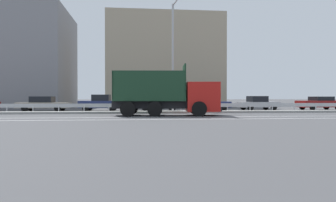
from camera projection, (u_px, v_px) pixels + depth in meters
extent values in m
plane|color=#424244|center=(188.00, 115.00, 24.87)|extent=(320.00, 320.00, 0.00)
cube|color=silver|center=(168.00, 117.00, 21.74)|extent=(66.61, 0.16, 0.01)
cube|color=silver|center=(172.00, 119.00, 19.48)|extent=(66.61, 0.16, 0.01)
cube|color=gray|center=(183.00, 112.00, 27.10)|extent=(36.63, 1.10, 0.18)
cube|color=#9EA0A5|center=(181.00, 105.00, 28.35)|extent=(66.61, 0.04, 0.32)
cylinder|color=#ADADB2|center=(7.00, 109.00, 26.78)|extent=(0.09, 0.09, 0.62)
cylinder|color=#ADADB2|center=(33.00, 109.00, 27.00)|extent=(0.09, 0.09, 0.62)
cylinder|color=#ADADB2|center=(59.00, 109.00, 27.23)|extent=(0.09, 0.09, 0.62)
cylinder|color=#ADADB2|center=(84.00, 109.00, 27.46)|extent=(0.09, 0.09, 0.62)
cylinder|color=#ADADB2|center=(109.00, 109.00, 27.68)|extent=(0.09, 0.09, 0.62)
cylinder|color=#ADADB2|center=(133.00, 109.00, 27.91)|extent=(0.09, 0.09, 0.62)
cylinder|color=#ADADB2|center=(157.00, 109.00, 28.13)|extent=(0.09, 0.09, 0.62)
cylinder|color=#ADADB2|center=(181.00, 109.00, 28.36)|extent=(0.09, 0.09, 0.62)
cylinder|color=#ADADB2|center=(204.00, 109.00, 28.58)|extent=(0.09, 0.09, 0.62)
cylinder|color=#ADADB2|center=(227.00, 109.00, 28.81)|extent=(0.09, 0.09, 0.62)
cylinder|color=#ADADB2|center=(250.00, 109.00, 29.04)|extent=(0.09, 0.09, 0.62)
cylinder|color=#ADADB2|center=(272.00, 108.00, 29.26)|extent=(0.09, 0.09, 0.62)
cylinder|color=#ADADB2|center=(294.00, 108.00, 29.49)|extent=(0.09, 0.09, 0.62)
cylinder|color=#ADADB2|center=(316.00, 108.00, 29.71)|extent=(0.09, 0.09, 0.62)
cube|color=red|center=(202.00, 97.00, 23.55)|extent=(2.49, 2.68, 2.07)
cube|color=black|center=(218.00, 92.00, 23.56)|extent=(0.23, 2.12, 0.79)
cube|color=black|center=(218.00, 109.00, 23.58)|extent=(0.33, 2.42, 0.24)
cube|color=black|center=(150.00, 105.00, 23.51)|extent=(5.38, 1.86, 0.53)
cube|color=#193823|center=(150.00, 100.00, 23.50)|extent=(5.27, 2.84, 0.12)
cube|color=#193823|center=(150.00, 86.00, 24.63)|extent=(5.05, 0.58, 1.98)
cube|color=#193823|center=(149.00, 85.00, 22.36)|extent=(5.05, 0.58, 1.98)
cube|color=#193823|center=(184.00, 82.00, 23.52)|extent=(0.33, 2.37, 2.47)
cube|color=#193823|center=(115.00, 86.00, 23.46)|extent=(0.33, 2.37, 1.98)
cylinder|color=black|center=(196.00, 108.00, 24.77)|extent=(1.07, 0.42, 1.04)
cylinder|color=black|center=(199.00, 109.00, 22.35)|extent=(1.07, 0.42, 1.04)
cylinder|color=black|center=(156.00, 108.00, 24.73)|extent=(1.07, 0.42, 1.04)
cylinder|color=black|center=(155.00, 109.00, 22.31)|extent=(1.07, 0.42, 1.04)
cylinder|color=black|center=(131.00, 108.00, 24.70)|extent=(1.07, 0.42, 1.04)
cylinder|color=black|center=(128.00, 109.00, 22.28)|extent=(1.07, 0.42, 1.04)
cylinder|color=white|center=(206.00, 111.00, 27.31)|extent=(0.16, 0.16, 0.35)
cylinder|color=black|center=(206.00, 107.00, 27.30)|extent=(0.16, 0.16, 0.35)
cylinder|color=white|center=(206.00, 102.00, 27.30)|extent=(0.16, 0.16, 0.35)
cylinder|color=black|center=(206.00, 98.00, 27.29)|extent=(0.16, 0.16, 0.35)
cylinder|color=white|center=(206.00, 94.00, 27.29)|extent=(0.16, 0.16, 0.35)
cylinder|color=#1E4CB2|center=(206.00, 88.00, 27.28)|extent=(0.62, 0.03, 0.62)
cylinder|color=white|center=(206.00, 88.00, 27.28)|extent=(0.67, 0.02, 0.67)
cylinder|color=#ADADB2|center=(173.00, 59.00, 27.11)|extent=(0.18, 0.18, 9.04)
cylinder|color=#ADADB2|center=(176.00, 2.00, 25.91)|extent=(0.26, 2.32, 0.10)
cube|color=gray|center=(44.00, 105.00, 30.77)|extent=(4.87, 1.96, 0.53)
cube|color=black|center=(42.00, 99.00, 30.75)|extent=(2.09, 1.61, 0.55)
cylinder|color=black|center=(62.00, 108.00, 31.67)|extent=(0.61, 0.23, 0.60)
cylinder|color=black|center=(58.00, 108.00, 30.05)|extent=(0.61, 0.23, 0.60)
cylinder|color=black|center=(31.00, 108.00, 31.50)|extent=(0.61, 0.23, 0.60)
cylinder|color=black|center=(25.00, 108.00, 29.87)|extent=(0.61, 0.23, 0.60)
cube|color=navy|center=(100.00, 104.00, 31.30)|extent=(3.98, 2.12, 0.67)
cube|color=black|center=(101.00, 98.00, 31.30)|extent=(1.74, 1.73, 0.59)
cylinder|color=black|center=(86.00, 108.00, 30.39)|extent=(0.61, 0.24, 0.60)
cylinder|color=black|center=(89.00, 107.00, 32.14)|extent=(0.61, 0.24, 0.60)
cylinder|color=black|center=(111.00, 108.00, 30.48)|extent=(0.61, 0.24, 0.60)
cylinder|color=black|center=(114.00, 107.00, 32.22)|extent=(0.61, 0.24, 0.60)
cube|color=#335B33|center=(158.00, 104.00, 31.58)|extent=(4.27, 1.91, 0.66)
cube|color=black|center=(160.00, 98.00, 31.59)|extent=(1.82, 1.61, 0.51)
cylinder|color=black|center=(145.00, 108.00, 30.66)|extent=(0.61, 0.22, 0.60)
cylinder|color=black|center=(145.00, 107.00, 32.33)|extent=(0.61, 0.22, 0.60)
cylinder|color=black|center=(173.00, 108.00, 30.85)|extent=(0.61, 0.22, 0.60)
cylinder|color=black|center=(171.00, 107.00, 32.52)|extent=(0.61, 0.22, 0.60)
cube|color=navy|center=(209.00, 105.00, 32.18)|extent=(4.01, 1.76, 0.58)
cube|color=black|center=(208.00, 99.00, 32.16)|extent=(1.70, 1.51, 0.56)
cylinder|color=black|center=(219.00, 107.00, 33.14)|extent=(0.60, 0.21, 0.60)
cylinder|color=black|center=(224.00, 108.00, 31.54)|extent=(0.60, 0.21, 0.60)
cylinder|color=black|center=(195.00, 107.00, 32.83)|extent=(0.60, 0.21, 0.60)
cylinder|color=black|center=(199.00, 108.00, 31.23)|extent=(0.60, 0.21, 0.60)
cube|color=#A3A3A8|center=(258.00, 105.00, 33.23)|extent=(4.15, 2.09, 0.53)
cube|color=black|center=(257.00, 99.00, 33.20)|extent=(1.80, 1.70, 0.59)
cylinder|color=black|center=(266.00, 107.00, 34.30)|extent=(0.61, 0.24, 0.60)
cylinder|color=black|center=(274.00, 107.00, 32.62)|extent=(0.61, 0.24, 0.60)
cylinder|color=black|center=(243.00, 107.00, 33.84)|extent=(0.61, 0.24, 0.60)
cylinder|color=black|center=(250.00, 107.00, 32.17)|extent=(0.61, 0.24, 0.60)
cube|color=maroon|center=(320.00, 104.00, 33.40)|extent=(4.60, 2.20, 0.66)
cube|color=black|center=(321.00, 99.00, 33.42)|extent=(1.99, 1.80, 0.41)
cylinder|color=black|center=(313.00, 107.00, 32.27)|extent=(0.61, 0.24, 0.60)
cylinder|color=black|center=(302.00, 107.00, 34.06)|extent=(0.61, 0.24, 0.60)
cylinder|color=black|center=(326.00, 107.00, 34.54)|extent=(0.61, 0.24, 0.60)
cube|color=gray|center=(29.00, 59.00, 44.30)|extent=(10.49, 13.83, 12.86)
cube|color=tan|center=(164.00, 62.00, 44.85)|extent=(15.26, 8.39, 12.25)
cube|color=silver|center=(155.00, 78.00, 58.57)|extent=(3.60, 3.60, 9.44)
sphere|color=gold|center=(155.00, 44.00, 58.49)|extent=(3.24, 3.24, 3.24)
cone|color=gold|center=(155.00, 34.00, 58.47)|extent=(0.30, 0.30, 1.20)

